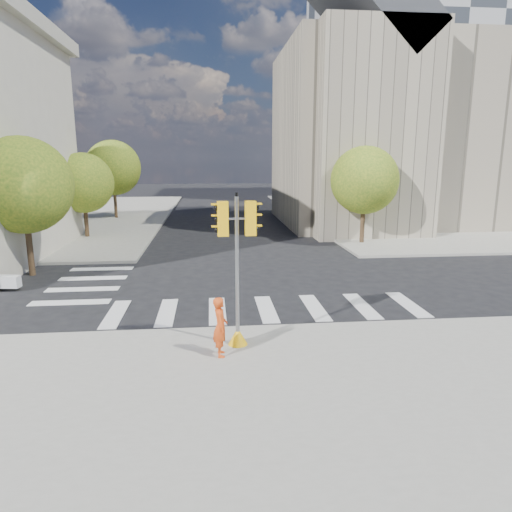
{
  "coord_description": "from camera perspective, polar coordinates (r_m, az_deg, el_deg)",
  "views": [
    {
      "loc": [
        -2.07,
        -17.8,
        5.45
      ],
      "look_at": [
        -0.53,
        -2.44,
        2.1
      ],
      "focal_mm": 32.0,
      "sensor_mm": 36.0,
      "label": 1
    }
  ],
  "objects": [
    {
      "name": "tree_lw_far",
      "position": [
        42.66,
        -17.43,
        10.47
      ],
      "size": [
        4.8,
        4.8,
        6.95
      ],
      "color": "#382616",
      "rests_on": "ground"
    },
    {
      "name": "traffic_signal",
      "position": [
        12.85,
        -2.35,
        -3.37
      ],
      "size": [
        1.07,
        0.56,
        4.37
      ],
      "rotation": [
        0.0,
        0.0,
        0.04
      ],
      "color": "#F7B60D",
      "rests_on": "sidewalk_near"
    },
    {
      "name": "tree_re_near",
      "position": [
        29.44,
        13.42,
        9.2
      ],
      "size": [
        4.2,
        4.2,
        6.16
      ],
      "color": "#382616",
      "rests_on": "ground"
    },
    {
      "name": "civic_building",
      "position": [
        40.97,
        20.45,
        14.04
      ],
      "size": [
        26.0,
        16.0,
        19.39
      ],
      "color": "gray",
      "rests_on": "ground"
    },
    {
      "name": "tree_re_mid",
      "position": [
        40.95,
        7.92,
        10.6
      ],
      "size": [
        4.6,
        4.6,
        6.66
      ],
      "color": "#382616",
      "rests_on": "ground"
    },
    {
      "name": "lamp_near",
      "position": [
        33.37,
        12.04,
        10.49
      ],
      "size": [
        0.35,
        0.18,
        8.11
      ],
      "color": "black",
      "rests_on": "sidewalk_far_right"
    },
    {
      "name": "sidewalk_far_left",
      "position": [
        47.64,
        -27.89,
        4.35
      ],
      "size": [
        28.0,
        40.0,
        0.15
      ],
      "primitive_type": "cube",
      "color": "gray",
      "rests_on": "ground"
    },
    {
      "name": "tree_lw_mid",
      "position": [
        32.95,
        -20.79,
        8.53
      ],
      "size": [
        4.0,
        4.0,
        5.77
      ],
      "color": "#382616",
      "rests_on": "ground"
    },
    {
      "name": "office_tower",
      "position": [
        65.17,
        17.09,
        20.16
      ],
      "size": [
        20.0,
        18.0,
        30.0
      ],
      "primitive_type": "cube",
      "color": "#9EA0A3",
      "rests_on": "ground"
    },
    {
      "name": "sidewalk_far_right",
      "position": [
        49.34,
        20.97,
        5.19
      ],
      "size": [
        28.0,
        40.0,
        0.15
      ],
      "primitive_type": "cube",
      "color": "gray",
      "rests_on": "ground"
    },
    {
      "name": "lamp_far",
      "position": [
        46.91,
        6.79,
        11.1
      ],
      "size": [
        0.35,
        0.18,
        8.11
      ],
      "color": "black",
      "rests_on": "sidewalk_far_right"
    },
    {
      "name": "photographer",
      "position": [
        12.49,
        -4.49,
        -8.79
      ],
      "size": [
        0.44,
        0.63,
        1.66
      ],
      "primitive_type": "imported",
      "rotation": [
        0.0,
        0.0,
        1.65
      ],
      "color": "#D14513",
      "rests_on": "sidewalk_near"
    },
    {
      "name": "sidewalk_near",
      "position": [
        8.92,
        9.85,
        -25.04
      ],
      "size": [
        30.0,
        14.0,
        0.15
      ],
      "primitive_type": "cube",
      "color": "gray",
      "rests_on": "ground"
    },
    {
      "name": "tree_re_far",
      "position": [
        52.71,
        4.81,
        10.48
      ],
      "size": [
        4.0,
        4.0,
        5.88
      ],
      "color": "#382616",
      "rests_on": "ground"
    },
    {
      "name": "ground",
      "position": [
        18.74,
        0.87,
        -4.67
      ],
      "size": [
        160.0,
        160.0,
        0.0
      ],
      "primitive_type": "plane",
      "color": "black",
      "rests_on": "ground"
    },
    {
      "name": "tree_lw_near",
      "position": [
        23.41,
        -27.1,
        7.87
      ],
      "size": [
        4.4,
        4.4,
        6.41
      ],
      "color": "#382616",
      "rests_on": "ground"
    }
  ]
}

